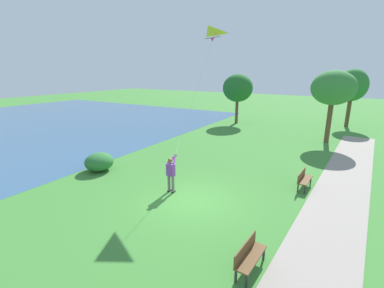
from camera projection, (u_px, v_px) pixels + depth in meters
ground_plane at (192, 200)px, 12.15m from camera, size 120.00×120.00×0.00m
lake_water at (5, 127)px, 28.14m from camera, size 36.00×44.00×0.01m
walkway_path at (334, 214)px, 11.00m from camera, size 4.34×32.09×0.02m
person_kite_flyer at (171, 172)px, 12.75m from camera, size 0.52×0.62×1.83m
flying_kite at (208, 35)px, 14.13m from camera, size 1.53×3.95×6.19m
park_bench_near_walkway at (249, 255)px, 7.80m from camera, size 0.53×1.52×0.88m
park_bench_far_walkway at (304, 178)px, 13.36m from camera, size 0.53×1.52×0.88m
tree_treeline_right at (333, 88)px, 20.97m from camera, size 3.36×3.19×5.82m
tree_horizon_far at (238, 88)px, 29.26m from camera, size 3.30×3.12×5.44m
tree_lakeside_far at (352, 86)px, 27.21m from camera, size 2.95×2.71×5.97m
lakeside_shrub at (99, 162)px, 15.71m from camera, size 1.60×1.70×1.07m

